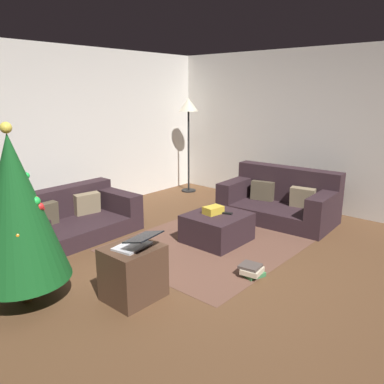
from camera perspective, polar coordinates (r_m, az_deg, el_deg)
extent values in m
plane|color=brown|center=(4.19, 2.99, -12.71)|extent=(6.40, 6.40, 0.00)
cube|color=silver|center=(6.20, -20.51, 8.03)|extent=(6.40, 0.12, 2.60)
cube|color=silver|center=(6.52, 20.70, 8.30)|extent=(0.12, 6.40, 2.60)
cube|color=#2D1E23|center=(5.48, -17.02, -5.32)|extent=(1.68, 0.99, 0.22)
cube|color=#2D1E23|center=(5.67, -19.24, -1.48)|extent=(1.67, 0.27, 0.41)
cube|color=#2D1E23|center=(5.79, -11.34, -1.23)|extent=(0.26, 0.96, 0.29)
cube|color=#2D1E23|center=(5.07, -23.95, -4.57)|extent=(0.26, 0.96, 0.29)
cube|color=#8C7A5B|center=(5.69, -15.30, -1.66)|extent=(0.38, 0.20, 0.31)
cube|color=brown|center=(5.37, -21.11, -3.17)|extent=(0.37, 0.16, 0.31)
cube|color=#2D1E23|center=(6.04, 12.49, -3.03)|extent=(1.01, 1.72, 0.24)
cube|color=#2D1E23|center=(6.24, 14.05, 1.16)|extent=(0.33, 1.68, 0.54)
cube|color=#2D1E23|center=(5.71, 19.09, -1.71)|extent=(0.93, 0.29, 0.30)
cube|color=#2D1E23|center=(6.29, 6.78, 0.49)|extent=(0.93, 0.29, 0.30)
cube|color=#8C7A5B|center=(5.96, 16.10, -0.81)|extent=(0.20, 0.38, 0.31)
cube|color=brown|center=(6.23, 10.43, 0.19)|extent=(0.21, 0.38, 0.30)
cube|color=#2D1E23|center=(5.09, 3.73, -5.30)|extent=(0.76, 0.71, 0.37)
cube|color=gold|center=(5.04, 3.17, -2.70)|extent=(0.27, 0.21, 0.10)
cube|color=black|center=(5.05, 5.09, -3.14)|extent=(0.10, 0.17, 0.02)
cylinder|color=brown|center=(4.05, -23.45, -13.12)|extent=(0.10, 0.10, 0.24)
cone|color=#14511E|center=(3.76, -24.70, -2.28)|extent=(0.87, 0.87, 1.35)
sphere|color=red|center=(3.71, -22.27, -0.96)|extent=(0.06, 0.06, 0.06)
sphere|color=orange|center=(3.58, -24.44, -5.89)|extent=(0.05, 0.05, 0.05)
sphere|color=red|center=(3.87, -21.65, -2.32)|extent=(0.09, 0.09, 0.09)
sphere|color=orange|center=(3.97, -19.60, -7.18)|extent=(0.06, 0.06, 0.06)
sphere|color=green|center=(3.68, -22.19, -1.27)|extent=(0.08, 0.08, 0.08)
sphere|color=green|center=(3.73, -23.40, 2.24)|extent=(0.06, 0.06, 0.06)
sphere|color=#CC33BF|center=(3.63, -22.24, -9.42)|extent=(0.06, 0.06, 0.06)
sphere|color=red|center=(4.12, -22.77, -5.24)|extent=(0.07, 0.07, 0.07)
sphere|color=red|center=(3.71, -21.67, -2.02)|extent=(0.07, 0.07, 0.07)
sphere|color=#F2D84C|center=(3.64, -25.92, 8.60)|extent=(0.10, 0.10, 0.10)
cube|color=#4C3323|center=(3.77, -8.71, -11.74)|extent=(0.52, 0.44, 0.52)
cube|color=silver|center=(3.66, -8.87, -7.94)|extent=(0.37, 0.28, 0.02)
cube|color=black|center=(3.53, -7.21, -6.63)|extent=(0.37, 0.27, 0.06)
cube|color=#387A47|center=(4.28, 9.14, -11.95)|extent=(0.25, 0.21, 0.05)
cube|color=beige|center=(4.24, 8.92, -11.45)|extent=(0.24, 0.23, 0.05)
cube|color=#4C423D|center=(4.23, 8.65, -10.82)|extent=(0.23, 0.23, 0.03)
cylinder|color=black|center=(7.63, -0.50, 0.24)|extent=(0.28, 0.28, 0.02)
cylinder|color=black|center=(7.47, -0.52, 5.94)|extent=(0.04, 0.04, 1.56)
cone|color=beige|center=(7.38, -0.53, 12.85)|extent=(0.36, 0.36, 0.24)
cube|color=brown|center=(5.16, 3.70, -7.20)|extent=(2.60, 2.00, 0.01)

